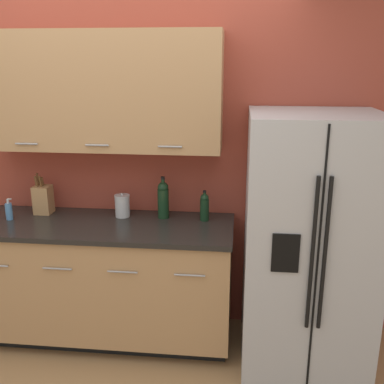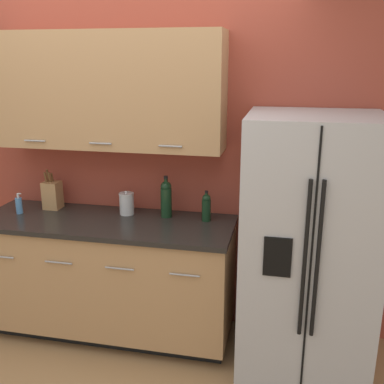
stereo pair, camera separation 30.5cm
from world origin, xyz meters
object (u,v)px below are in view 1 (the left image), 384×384
object	(u,v)px
soap_dispenser	(9,211)
oil_bottle	(204,206)
wine_bottle	(163,199)
steel_canister	(122,206)
refrigerator	(308,242)
knife_block	(43,199)

from	to	relation	value
soap_dispenser	oil_bottle	xyz separation A→B (m)	(1.41, 0.14, 0.04)
wine_bottle	steel_canister	world-z (taller)	wine_bottle
oil_bottle	soap_dispenser	bearing A→B (deg)	-174.44
soap_dispenser	oil_bottle	size ratio (longest dim) A/B	0.72
refrigerator	steel_canister	size ratio (longest dim) A/B	9.54
soap_dispenser	refrigerator	bearing A→B (deg)	-1.93
wine_bottle	oil_bottle	world-z (taller)	wine_bottle
wine_bottle	refrigerator	bearing A→B (deg)	-12.88
knife_block	wine_bottle	world-z (taller)	wine_bottle
refrigerator	wine_bottle	world-z (taller)	refrigerator
wine_bottle	soap_dispenser	distance (m)	1.12
oil_bottle	knife_block	bearing A→B (deg)	178.77
wine_bottle	oil_bottle	xyz separation A→B (m)	(0.30, -0.02, -0.04)
knife_block	oil_bottle	world-z (taller)	knife_block
soap_dispenser	steel_canister	xyz separation A→B (m)	(0.80, 0.15, 0.02)
wine_bottle	soap_dispenser	bearing A→B (deg)	-171.74
refrigerator	soap_dispenser	xyz separation A→B (m)	(-2.12, 0.07, 0.12)
knife_block	soap_dispenser	distance (m)	0.25
knife_block	oil_bottle	bearing A→B (deg)	-1.23
soap_dispenser	steel_canister	distance (m)	0.82
steel_canister	oil_bottle	bearing A→B (deg)	-1.58
knife_block	steel_canister	xyz separation A→B (m)	(0.61, -0.01, -0.03)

